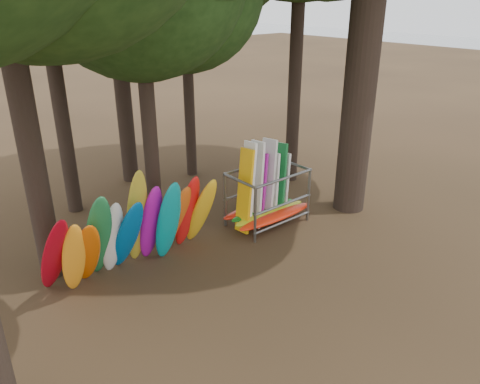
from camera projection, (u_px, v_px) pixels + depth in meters
ground at (259, 254)px, 14.12m from camera, size 120.00×120.00×0.00m
kayak_row at (137, 230)px, 12.81m from camera, size 5.03×1.89×3.22m
storage_rack at (267, 198)px, 15.68m from camera, size 3.21×1.51×2.92m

